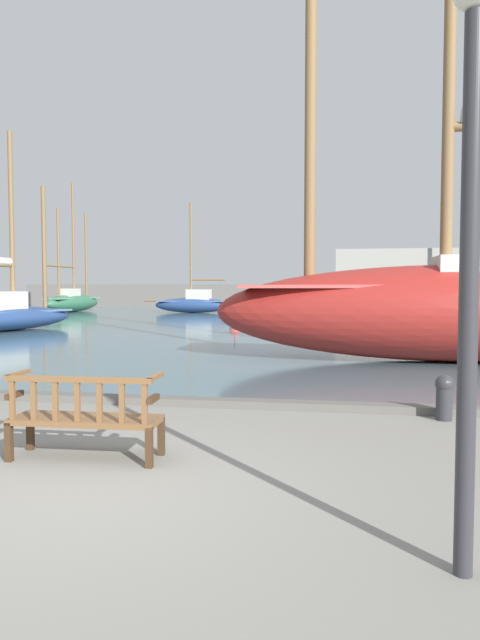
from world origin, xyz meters
TOP-DOWN VIEW (x-y plane):
  - ground_plane at (0.00, 0.00)m, footprint 160.00×160.00m
  - harbor_water at (0.00, 44.00)m, footprint 100.00×80.00m
  - quay_edge_kerb at (0.00, 3.85)m, footprint 40.00×0.30m
  - park_bench at (-0.33, 0.94)m, footprint 1.61×0.56m
  - sailboat_mid_starboard at (-17.08, 35.22)m, footprint 2.01×7.51m
  - sailboat_far_port at (-7.74, 35.01)m, footprint 6.63×1.89m
  - sailboat_outer_port at (5.21, 9.52)m, footprint 11.73×2.87m
  - sailboat_distant_harbor at (-11.06, 17.00)m, footprint 3.38×7.24m
  - mooring_bollard at (3.81, 3.48)m, footprint 0.26×0.26m
  - lamp_post at (3.12, -0.98)m, footprint 0.28×0.28m
  - channel_buoy at (-2.54, 22.63)m, footprint 0.55×0.55m
  - far_breakwater at (1.37, 47.94)m, footprint 55.01×2.40m

SIDE VIEW (x-z plane):
  - ground_plane at x=0.00m, z-range 0.00..0.00m
  - harbor_water at x=0.00m, z-range 0.00..0.08m
  - quay_edge_kerb at x=0.00m, z-range 0.00..0.12m
  - mooring_bollard at x=3.81m, z-range 0.04..0.67m
  - channel_buoy at x=-2.54m, z-range -0.26..0.99m
  - park_bench at x=-0.33m, z-range 0.01..0.93m
  - sailboat_far_port at x=-7.74m, z-range -3.15..4.68m
  - sailboat_distant_harbor at x=-11.06m, z-range -3.30..4.92m
  - sailboat_mid_starboard at x=-17.08m, z-range -3.85..5.73m
  - sailboat_outer_port at x=5.21m, z-range -6.45..9.51m
  - far_breakwater at x=1.37m, z-range -1.07..4.25m
  - lamp_post at x=3.12m, z-range 0.43..4.22m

